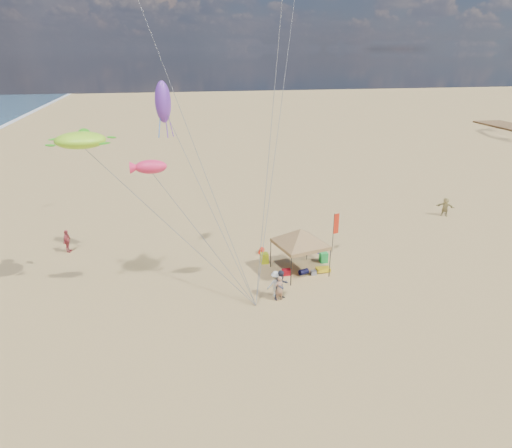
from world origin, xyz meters
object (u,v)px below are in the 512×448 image
object	(u,v)px
cooler_red	(286,272)
chair_yellow	(264,258)
person_near_b	(282,285)
person_far_a	(67,241)
cooler_blue	(321,250)
person_near_c	(276,284)
chair_green	(323,257)
feather_flag	(335,226)
person_near_a	(279,288)
canopy_tent	(301,231)
beach_cart	(323,269)
person_far_c	(445,207)

from	to	relation	value
cooler_red	chair_yellow	bearing A→B (deg)	117.15
person_near_b	person_far_a	size ratio (longest dim) A/B	1.07
person_far_a	cooler_blue	bearing A→B (deg)	-88.10
person_near_c	chair_green	bearing A→B (deg)	-148.04
feather_flag	chair_green	bearing A→B (deg)	-131.95
person_near_a	person_near_b	distance (m)	0.27
canopy_tent	feather_flag	size ratio (longest dim) A/B	1.85
cooler_blue	person_near_a	xyz separation A→B (m)	(-4.50, -5.86, 0.58)
feather_flag	chair_green	distance (m)	2.51
beach_cart	person_far_a	world-z (taller)	person_far_a
feather_flag	person_near_b	size ratio (longest dim) A/B	1.64
cooler_blue	chair_yellow	xyz separation A→B (m)	(-4.29, -0.89, 0.16)
canopy_tent	chair_green	size ratio (longest dim) A/B	7.82
cooler_blue	chair_green	xyz separation A→B (m)	(-0.31, -1.50, 0.16)
chair_yellow	person_far_c	bearing A→B (deg)	19.58
chair_green	person_near_a	bearing A→B (deg)	-133.90
beach_cart	person_near_a	xyz separation A→B (m)	(-3.66, -2.89, 0.57)
feather_flag	person_far_a	xyz separation A→B (m)	(-18.67, 3.65, -1.14)
person_near_a	person_near_c	distance (m)	0.52
chair_yellow	person_far_a	bearing A→B (deg)	161.62
chair_yellow	person_far_c	size ratio (longest dim) A/B	0.42
person_near_c	chair_yellow	bearing A→B (deg)	-103.64
person_near_c	cooler_blue	bearing A→B (deg)	-140.59
person_near_c	person_far_c	distance (m)	20.59
person_near_b	person_near_c	world-z (taller)	person_near_b
chair_yellow	beach_cart	bearing A→B (deg)	-31.02
person_near_b	person_far_c	world-z (taller)	person_near_b
person_near_b	person_near_a	bearing A→B (deg)	-163.57
person_near_a	chair_yellow	bearing A→B (deg)	-113.52
person_near_a	person_far_c	bearing A→B (deg)	-168.78
canopy_tent	person_near_c	world-z (taller)	canopy_tent
person_near_b	person_far_c	xyz separation A→B (m)	(17.38, 10.99, -0.07)
beach_cart	person_far_a	bearing A→B (deg)	158.82
person_near_b	person_near_c	bearing A→B (deg)	102.60
chair_green	person_near_a	distance (m)	6.06
cooler_blue	beach_cart	world-z (taller)	cooler_blue
canopy_tent	feather_flag	distance (m)	4.25
canopy_tent	person_near_a	distance (m)	4.44
chair_yellow	person_far_c	distance (m)	18.43
chair_green	person_far_a	world-z (taller)	person_far_a
chair_green	person_near_c	xyz separation A→B (m)	(-4.27, -3.84, 0.45)
feather_flag	chair_yellow	bearing A→B (deg)	-171.33
chair_yellow	feather_flag	bearing A→B (deg)	8.67
person_near_c	person_far_a	xyz separation A→B (m)	(-13.13, 8.91, 0.04)
cooler_blue	person_far_a	size ratio (longest dim) A/B	0.32
cooler_blue	cooler_red	bearing A→B (deg)	-138.52
feather_flag	cooler_blue	size ratio (longest dim) A/B	5.48
chair_green	cooler_red	bearing A→B (deg)	-154.91
chair_yellow	person_near_b	xyz separation A→B (m)	(-0.02, -4.82, 0.55)
cooler_blue	beach_cart	xyz separation A→B (m)	(-0.83, -2.97, 0.01)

